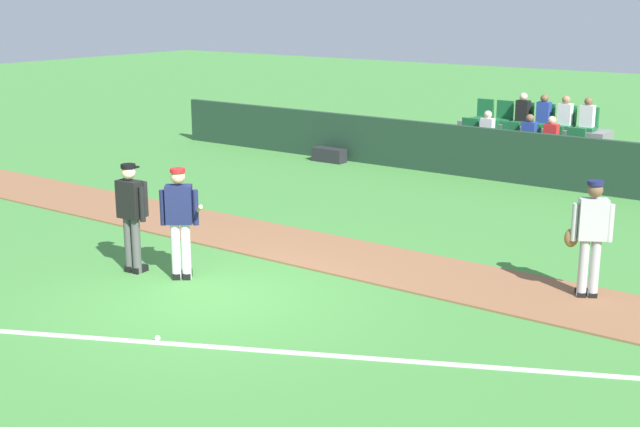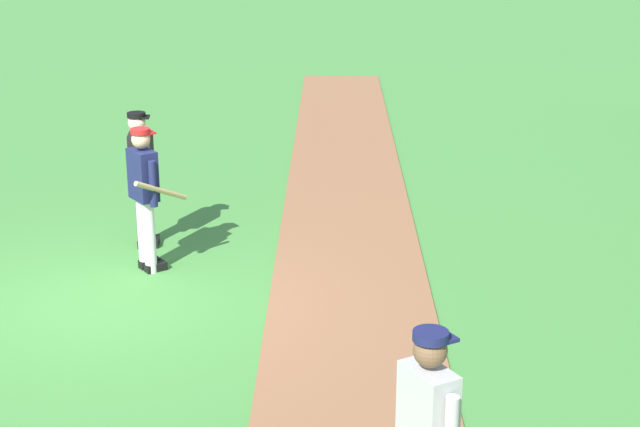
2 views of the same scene
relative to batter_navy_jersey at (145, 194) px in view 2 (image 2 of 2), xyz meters
The scene contains 4 objects.
ground_plane 1.41m from the batter_navy_jersey, 19.49° to the right, with size 80.00×80.00×0.00m, color #42843A.
infield_dirt_path 2.78m from the batter_navy_jersey, 68.44° to the left, with size 28.00×1.84×0.03m, color brown.
batter_navy_jersey is the anchor object (origin of this frame).
umpire_home_plate 0.89m from the batter_navy_jersey, 166.84° to the right, with size 0.59×0.33×1.76m.
Camera 2 is at (9.89, 2.56, 4.33)m, focal length 54.08 mm.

